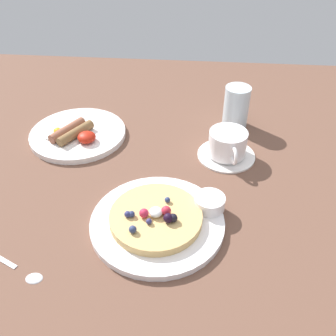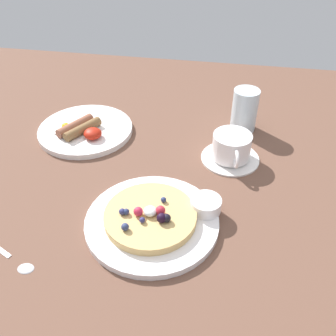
% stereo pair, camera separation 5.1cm
% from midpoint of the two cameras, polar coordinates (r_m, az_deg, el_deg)
% --- Properties ---
extents(ground_plane, '(2.06, 1.28, 0.03)m').
position_cam_midpoint_polar(ground_plane, '(0.83, -1.71, -1.84)').
color(ground_plane, brown).
extents(pancake_plate, '(0.25, 0.25, 0.01)m').
position_cam_midpoint_polar(pancake_plate, '(0.70, -0.37, -8.21)').
color(pancake_plate, white).
rests_on(pancake_plate, ground_plane).
extents(pancake_with_berries, '(0.17, 0.17, 0.03)m').
position_cam_midpoint_polar(pancake_with_berries, '(0.69, -0.60, -7.40)').
color(pancake_with_berries, tan).
rests_on(pancake_with_berries, pancake_plate).
extents(syrup_ramekin, '(0.06, 0.06, 0.03)m').
position_cam_midpoint_polar(syrup_ramekin, '(0.71, 7.82, -5.60)').
color(syrup_ramekin, white).
rests_on(syrup_ramekin, pancake_plate).
extents(breakfast_plate, '(0.23, 0.23, 0.01)m').
position_cam_midpoint_polar(breakfast_plate, '(0.97, -10.94, 5.66)').
color(breakfast_plate, white).
rests_on(breakfast_plate, ground_plane).
extents(fried_breakfast, '(0.14, 0.11, 0.03)m').
position_cam_midpoint_polar(fried_breakfast, '(0.94, -11.81, 5.81)').
color(fried_breakfast, brown).
rests_on(fried_breakfast, breakfast_plate).
extents(coffee_saucer, '(0.13, 0.13, 0.01)m').
position_cam_midpoint_polar(coffee_saucer, '(0.87, 11.07, 1.53)').
color(coffee_saucer, white).
rests_on(coffee_saucer, ground_plane).
extents(coffee_cup, '(0.09, 0.12, 0.06)m').
position_cam_midpoint_polar(coffee_cup, '(0.85, 11.36, 3.28)').
color(coffee_cup, white).
rests_on(coffee_cup, coffee_saucer).
extents(teaspoon, '(0.13, 0.07, 0.01)m').
position_cam_midpoint_polar(teaspoon, '(0.69, -20.38, -13.01)').
color(teaspoon, silver).
rests_on(teaspoon, ground_plane).
extents(water_glass, '(0.06, 0.06, 0.11)m').
position_cam_midpoint_polar(water_glass, '(0.96, 13.07, 8.54)').
color(water_glass, silver).
rests_on(water_glass, ground_plane).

